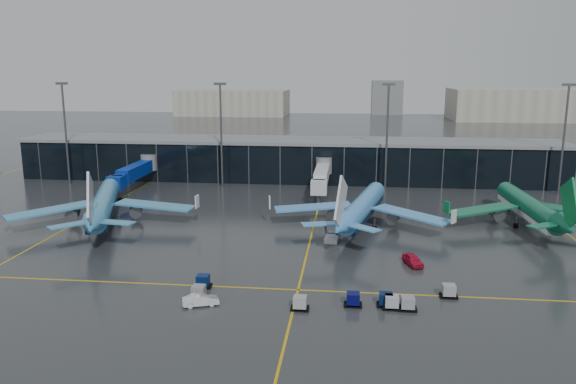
# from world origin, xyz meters

# --- Properties ---
(ground) EXTENTS (600.00, 600.00, 0.00)m
(ground) POSITION_xyz_m (0.00, 0.00, 0.00)
(ground) COLOR #282B2D
(ground) RESTS_ON ground
(terminal_pier) EXTENTS (142.00, 17.00, 10.70)m
(terminal_pier) POSITION_xyz_m (0.00, 62.00, 5.42)
(terminal_pier) COLOR black
(terminal_pier) RESTS_ON ground
(jet_bridges) EXTENTS (94.00, 27.50, 7.20)m
(jet_bridges) POSITION_xyz_m (-35.00, 42.99, 4.55)
(jet_bridges) COLOR #595B60
(jet_bridges) RESTS_ON ground
(flood_masts) EXTENTS (203.00, 0.50, 25.50)m
(flood_masts) POSITION_xyz_m (5.00, 50.00, 13.81)
(flood_masts) COLOR #595B60
(flood_masts) RESTS_ON ground
(distant_hangars) EXTENTS (260.00, 71.00, 22.00)m
(distant_hangars) POSITION_xyz_m (49.94, 270.08, 8.79)
(distant_hangars) COLOR #B2AD99
(distant_hangars) RESTS_ON ground
(taxi_lines) EXTENTS (220.00, 120.00, 0.02)m
(taxi_lines) POSITION_xyz_m (10.00, 10.61, 0.01)
(taxi_lines) COLOR gold
(taxi_lines) RESTS_ON ground
(airliner_arkefly) EXTENTS (46.95, 50.01, 12.48)m
(airliner_arkefly) POSITION_xyz_m (-29.26, 13.41, 6.24)
(airliner_arkefly) COLOR #398BBD
(airliner_arkefly) RESTS_ON ground
(airliner_klm_near) EXTENTS (41.79, 45.44, 12.01)m
(airliner_klm_near) POSITION_xyz_m (18.91, 17.12, 6.00)
(airliner_klm_near) COLOR #4392DE
(airliner_klm_near) RESTS_ON ground
(airliner_aer_lingus) EXTENTS (34.82, 39.28, 11.69)m
(airliner_aer_lingus) POSITION_xyz_m (49.58, 21.24, 5.84)
(airliner_aer_lingus) COLOR #0B613E
(airliner_aer_lingus) RESTS_ON ground
(baggage_carts) EXTENTS (34.18, 7.38, 1.70)m
(baggage_carts) POSITION_xyz_m (14.90, -18.64, 0.76)
(baggage_carts) COLOR black
(baggage_carts) RESTS_ON ground
(mobile_airstair) EXTENTS (2.49, 3.39, 3.45)m
(mobile_airstair) POSITION_xyz_m (13.66, 7.02, 0.77)
(mobile_airstair) COLOR white
(mobile_airstair) RESTS_ON ground
(service_van_red) EXTENTS (3.25, 5.12, 1.62)m
(service_van_red) POSITION_xyz_m (26.04, -3.43, 0.81)
(service_van_red) COLOR #B80E2C
(service_van_red) RESTS_ON ground
(service_van_white) EXTENTS (4.71, 3.03, 1.47)m
(service_van_white) POSITION_xyz_m (-1.42, -21.30, 0.73)
(service_van_white) COLOR silver
(service_van_white) RESTS_ON ground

